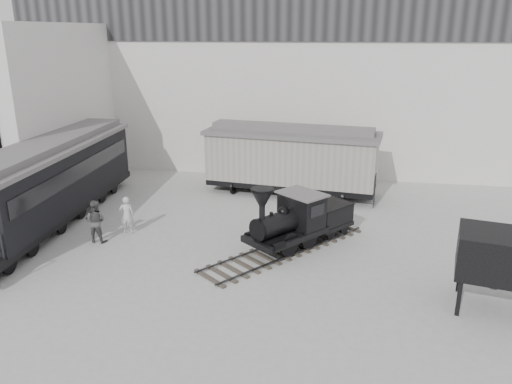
% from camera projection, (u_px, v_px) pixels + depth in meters
% --- Properties ---
extents(ground, '(90.00, 90.00, 0.00)m').
position_uv_depth(ground, '(245.00, 282.00, 17.95)').
color(ground, '#9E9E9B').
extents(north_wall, '(34.00, 2.51, 11.00)m').
position_uv_depth(north_wall, '(290.00, 83.00, 30.28)').
color(north_wall, silver).
rests_on(north_wall, ground).
extents(west_pavilion, '(7.00, 12.11, 9.00)m').
position_uv_depth(west_pavilion, '(26.00, 107.00, 28.20)').
color(west_pavilion, silver).
rests_on(west_pavilion, ground).
extents(locomotive, '(6.49, 7.39, 2.86)m').
position_uv_depth(locomotive, '(297.00, 223.00, 20.59)').
color(locomotive, '#3B332D').
rests_on(locomotive, ground).
extents(boxcar, '(9.65, 4.09, 3.83)m').
position_uv_depth(boxcar, '(291.00, 158.00, 27.06)').
color(boxcar, black).
rests_on(boxcar, ground).
extents(passenger_coach, '(3.36, 13.50, 3.58)m').
position_uv_depth(passenger_coach, '(51.00, 181.00, 23.11)').
color(passenger_coach, black).
rests_on(passenger_coach, ground).
extents(visitor_a, '(0.72, 0.58, 1.72)m').
position_uv_depth(visitor_a, '(127.00, 215.00, 21.99)').
color(visitor_a, silver).
rests_on(visitor_a, ground).
extents(visitor_b, '(0.93, 0.73, 1.85)m').
position_uv_depth(visitor_b, '(95.00, 221.00, 21.11)').
color(visitor_b, '#4B4A4B').
rests_on(visitor_b, ground).
extents(coal_hopper, '(2.79, 2.45, 2.64)m').
position_uv_depth(coal_hopper, '(497.00, 260.00, 15.71)').
color(coal_hopper, black).
rests_on(coal_hopper, ground).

